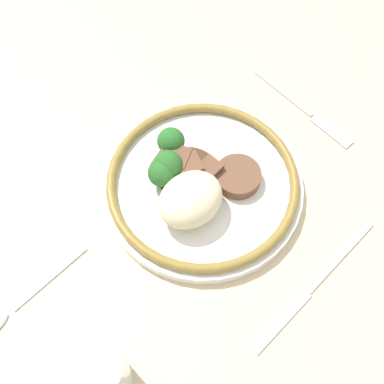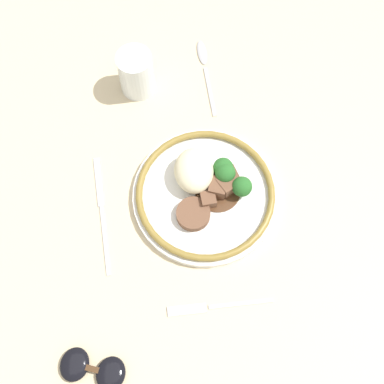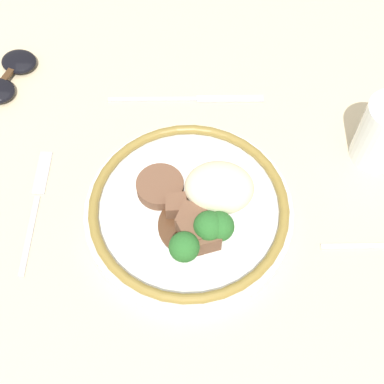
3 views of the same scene
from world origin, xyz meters
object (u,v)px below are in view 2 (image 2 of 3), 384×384
(juice_glass, at_px, (136,74))
(spoon, at_px, (204,62))
(knife, at_px, (102,210))
(plate, at_px, (206,191))
(sunglasses, at_px, (93,369))
(fork, at_px, (210,307))

(juice_glass, xyz_separation_m, spoon, (0.04, -0.13, -0.04))
(knife, xyz_separation_m, spoon, (0.29, -0.21, 0.00))
(juice_glass, distance_m, knife, 0.26)
(plate, xyz_separation_m, spoon, (0.27, -0.02, -0.02))
(plate, height_order, sunglasses, plate)
(fork, bearing_deg, juice_glass, -78.98)
(juice_glass, xyz_separation_m, fork, (-0.43, -0.09, -0.04))
(plate, distance_m, fork, 0.20)
(spoon, distance_m, sunglasses, 0.59)
(sunglasses, bearing_deg, fork, -48.74)
(spoon, height_order, sunglasses, sunglasses)
(plate, height_order, spoon, plate)
(plate, relative_size, sunglasses, 2.19)
(plate, relative_size, fork, 1.46)
(plate, height_order, fork, plate)
(fork, bearing_deg, spoon, -95.79)
(juice_glass, relative_size, sunglasses, 0.81)
(fork, distance_m, knife, 0.25)
(knife, bearing_deg, plate, -90.14)
(knife, distance_m, sunglasses, 0.26)
(juice_glass, height_order, spoon, juice_glass)
(juice_glass, distance_m, spoon, 0.14)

